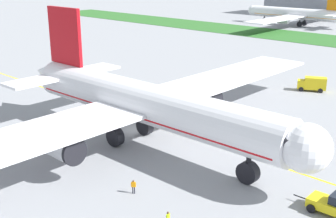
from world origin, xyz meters
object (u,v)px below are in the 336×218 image
ground_crew_wingwalker_port (133,185)px  ground_crew_marshaller_front (168,218)px  parked_airliner_far_left (298,14)px  pushback_tug (333,205)px  airliner_foreground (143,103)px  service_truck_fuel_bowser (312,84)px

ground_crew_wingwalker_port → ground_crew_marshaller_front: bearing=-16.7°
ground_crew_wingwalker_port → parked_airliner_far_left: bearing=111.4°
pushback_tug → ground_crew_wingwalker_port: size_ratio=3.99×
ground_crew_wingwalker_port → ground_crew_marshaller_front: size_ratio=0.96×
pushback_tug → ground_crew_marshaller_front: pushback_tug is taller
airliner_foreground → service_truck_fuel_bowser: size_ratio=14.20×
airliner_foreground → service_truck_fuel_bowser: airliner_foreground is taller
parked_airliner_far_left → pushback_tug: bearing=-60.8°
ground_crew_wingwalker_port → ground_crew_marshaller_front: 7.48m
ground_crew_wingwalker_port → service_truck_fuel_bowser: service_truck_fuel_bowser is taller
service_truck_fuel_bowser → parked_airliner_far_left: (-50.56, 89.52, 3.28)m
parked_airliner_far_left → ground_crew_wingwalker_port: bearing=-68.6°
pushback_tug → ground_crew_wingwalker_port: bearing=-148.4°
airliner_foreground → pushback_tug: bearing=1.0°
pushback_tug → parked_airliner_far_left: (-72.95, 130.68, 3.75)m
ground_crew_wingwalker_port → parked_airliner_far_left: 151.97m
pushback_tug → parked_airliner_far_left: parked_airliner_far_left is taller
airliner_foreground → pushback_tug: size_ratio=12.78×
pushback_tug → ground_crew_marshaller_front: bearing=-128.6°
ground_crew_wingwalker_port → airliner_foreground: bearing=131.7°
pushback_tug → ground_crew_marshaller_front: (-10.29, -12.89, -0.03)m
airliner_foreground → ground_crew_wingwalker_port: airliner_foreground is taller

